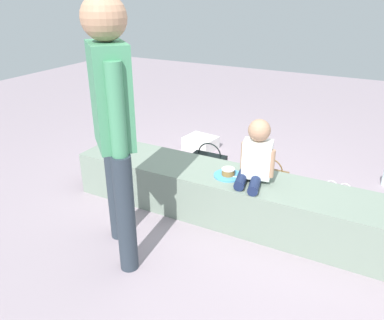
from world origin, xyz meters
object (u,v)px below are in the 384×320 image
(party_cup_red, at_px, (262,154))
(handbag_brown_canvas, at_px, (269,179))
(cake_box_white, at_px, (201,143))
(adult_standing, at_px, (112,113))
(cake_plate, at_px, (228,174))
(child_seated, at_px, (256,156))
(gift_bag, at_px, (336,201))
(handbag_black_leather, at_px, (209,163))

(party_cup_red, xyz_separation_m, handbag_brown_canvas, (0.28, -0.66, 0.06))
(cake_box_white, bearing_deg, handbag_brown_canvas, -30.46)
(adult_standing, xyz_separation_m, handbag_brown_canvas, (0.63, 1.34, -0.91))
(cake_plate, bearing_deg, adult_standing, -122.91)
(child_seated, height_order, party_cup_red, child_seated)
(gift_bag, relative_size, cake_box_white, 0.91)
(cake_plate, height_order, gift_bag, cake_plate)
(party_cup_red, bearing_deg, cake_box_white, -173.71)
(handbag_brown_canvas, bearing_deg, gift_bag, -15.83)
(child_seated, relative_size, adult_standing, 0.29)
(handbag_brown_canvas, bearing_deg, cake_box_white, 149.54)
(cake_plate, bearing_deg, handbag_brown_canvas, 75.74)
(gift_bag, relative_size, handbag_brown_canvas, 0.92)
(child_seated, relative_size, party_cup_red, 4.87)
(child_seated, height_order, handbag_brown_canvas, child_seated)
(adult_standing, bearing_deg, cake_box_white, 100.68)
(adult_standing, relative_size, party_cup_red, 16.90)
(adult_standing, xyz_separation_m, party_cup_red, (0.35, 2.00, -0.96))
(party_cup_red, xyz_separation_m, handbag_black_leather, (-0.35, -0.60, 0.06))
(cake_box_white, distance_m, handbag_black_leather, 0.63)
(cake_box_white, height_order, handbag_black_leather, handbag_black_leather)
(cake_plate, distance_m, party_cup_red, 1.32)
(child_seated, bearing_deg, handbag_brown_canvas, 95.15)
(handbag_black_leather, bearing_deg, handbag_brown_canvas, -5.73)
(gift_bag, relative_size, party_cup_red, 3.09)
(party_cup_red, bearing_deg, handbag_brown_canvas, -67.35)
(adult_standing, xyz_separation_m, gift_bag, (1.23, 1.17, -0.88))
(adult_standing, height_order, cake_box_white, adult_standing)
(adult_standing, relative_size, handbag_black_leather, 4.96)
(child_seated, height_order, handbag_black_leather, child_seated)
(gift_bag, height_order, party_cup_red, gift_bag)
(child_seated, distance_m, cake_box_white, 1.66)
(handbag_black_leather, relative_size, handbag_brown_canvas, 1.02)
(cake_plate, distance_m, handbag_brown_canvas, 0.69)
(adult_standing, relative_size, cake_plate, 7.48)
(adult_standing, relative_size, cake_box_white, 4.99)
(adult_standing, xyz_separation_m, handbag_black_leather, (-0.00, 1.40, -0.91))
(handbag_brown_canvas, bearing_deg, cake_plate, -104.26)
(cake_plate, xyz_separation_m, cake_box_white, (-0.83, 1.19, -0.32))
(cake_box_white, distance_m, handbag_brown_canvas, 1.15)
(party_cup_red, bearing_deg, child_seated, -75.36)
(cake_plate, xyz_separation_m, gift_bag, (0.76, 0.44, -0.26))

